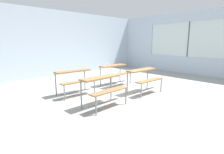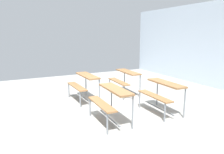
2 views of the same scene
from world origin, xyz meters
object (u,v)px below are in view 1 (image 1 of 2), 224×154
at_px(desk_bench_r1c0, 75,77).
at_px(desk_bench_r1c1, 115,70).
at_px(desk_bench_r0c1, 144,75).
at_px(desk_bench_r0c0, 104,84).

bearing_deg(desk_bench_r1c0, desk_bench_r1c1, 3.38).
relative_size(desk_bench_r0c1, desk_bench_r1c1, 1.00).
xyz_separation_m(desk_bench_r0c0, desk_bench_r0c1, (1.68, 0.01, 0.00)).
xyz_separation_m(desk_bench_r0c1, desk_bench_r1c0, (-1.67, 1.33, 0.00)).
xyz_separation_m(desk_bench_r0c0, desk_bench_r1c0, (0.01, 1.34, 0.00)).
bearing_deg(desk_bench_r1c0, desk_bench_r0c1, -35.75).
bearing_deg(desk_bench_r0c0, desk_bench_r1c0, 88.37).
bearing_deg(desk_bench_r0c1, desk_bench_r1c0, 143.57).
distance_m(desk_bench_r0c1, desk_bench_r1c0, 2.14).
relative_size(desk_bench_r1c0, desk_bench_r1c1, 1.01).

